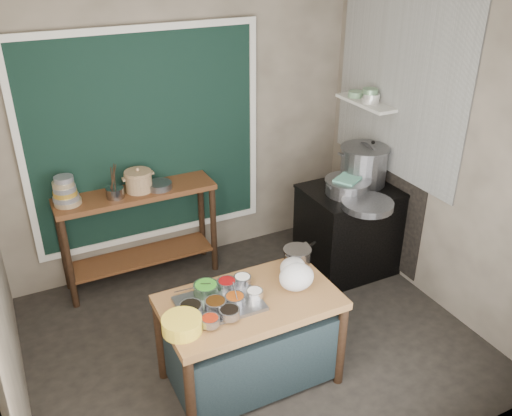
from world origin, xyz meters
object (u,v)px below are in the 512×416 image
saucepan (297,256)px  steamer (348,187)px  ceramic_crock (139,182)px  back_counter (140,236)px  stove_block (350,231)px  yellow_basin (182,325)px  utensil_cup (115,193)px  stock_pot (364,165)px  prep_table (250,340)px  condiment_tray (219,303)px

saucepan → steamer: (0.91, 0.64, 0.14)m
ceramic_crock → saucepan: bearing=-59.3°
steamer → back_counter: bearing=156.3°
stove_block → yellow_basin: size_ratio=3.42×
back_counter → utensil_cup: (-0.19, -0.06, 0.52)m
stove_block → stock_pot: stock_pot is taller
saucepan → back_counter: bearing=98.4°
yellow_basin → utensil_cup: bearing=89.8°
prep_table → yellow_basin: bearing=-168.3°
condiment_tray → yellow_basin: (-0.32, -0.14, 0.04)m
ceramic_crock → steamer: bearing=-23.9°
utensil_cup → steamer: 2.10m
saucepan → prep_table: bearing=-177.7°
back_counter → saucepan: (0.88, -1.42, 0.34)m
saucepan → ceramic_crock: (-0.84, 1.41, 0.22)m
prep_table → steamer: bearing=31.8°
prep_table → condiment_tray: size_ratio=2.20×
stove_block → back_counter: bearing=159.0°
utensil_cup → stock_pot: bearing=-15.0°
prep_table → saucepan: saucepan is taller
back_counter → utensil_cup: 0.56m
yellow_basin → steamer: bearing=26.9°
stove_block → yellow_basin: (-2.10, -1.06, 0.38)m
saucepan → stock_pot: 1.42m
stove_block → stock_pot: (0.15, 0.07, 0.64)m
stock_pot → ceramic_crock: bearing=162.2°
stove_block → saucepan: size_ratio=4.00×
utensil_cup → stock_pot: stock_pot is taller
prep_table → stock_pot: stock_pot is taller
saucepan → steamer: size_ratio=0.51×
steamer → stock_pot: bearing=26.1°
ceramic_crock → stock_pot: stock_pot is taller
back_counter → ceramic_crock: ceramic_crock is taller
back_counter → saucepan: size_ratio=6.45×
back_counter → stock_pot: (2.05, -0.66, 0.59)m
stock_pot → steamer: 0.31m
stove_block → saucepan: saucepan is taller
stove_block → ceramic_crock: 2.09m
stock_pot → steamer: bearing=-153.9°
yellow_basin → stock_pot: stock_pot is taller
saucepan → utensil_cup: size_ratio=1.43×
condiment_tray → stock_pot: bearing=27.2°
yellow_basin → saucepan: size_ratio=1.17×
prep_table → steamer: size_ratio=2.86×
utensil_cup → ceramic_crock: 0.24m
stock_pot → utensil_cup: bearing=165.0°
stove_block → prep_table: bearing=-148.7°
saucepan → yellow_basin: bearing=175.6°
back_counter → ceramic_crock: 0.56m
back_counter → yellow_basin: bearing=-96.2°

